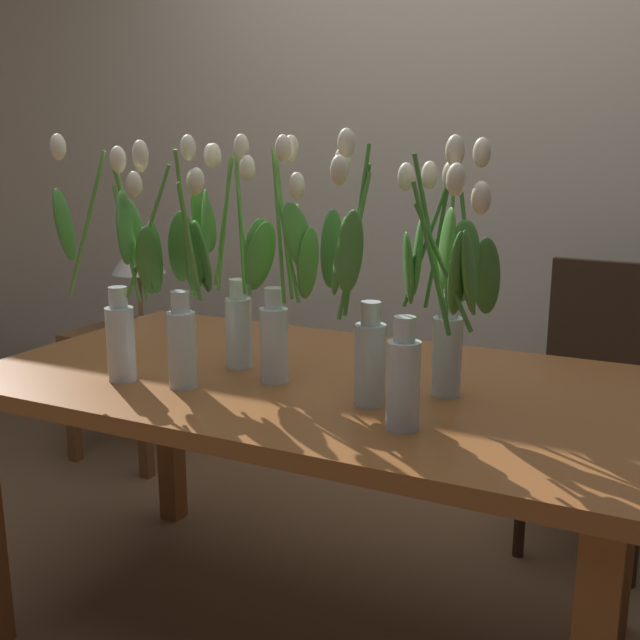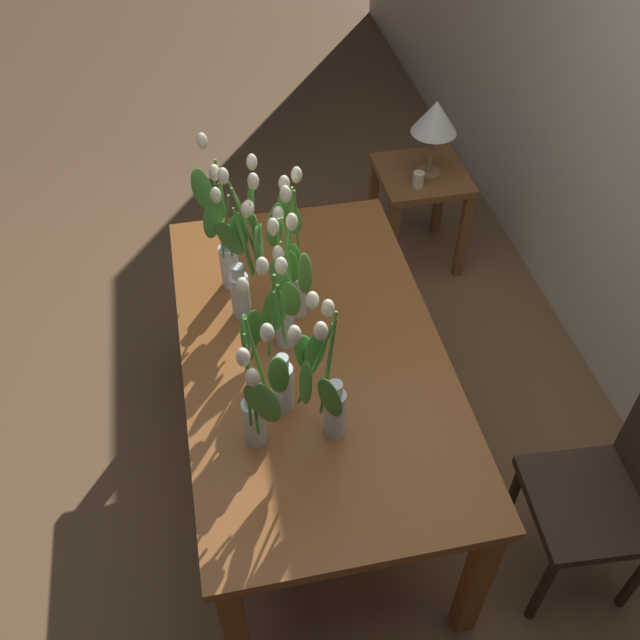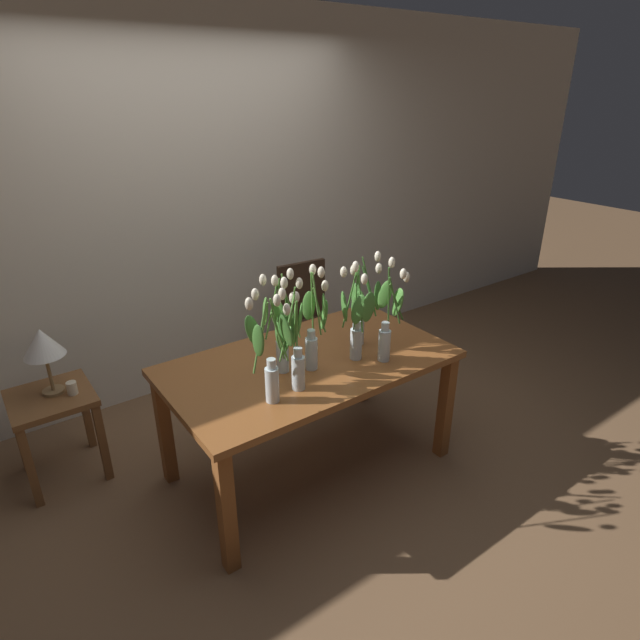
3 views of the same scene
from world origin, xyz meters
The scene contains 14 objects.
ground_plane centered at (0.00, 0.00, 0.00)m, with size 18.00×18.00×0.00m, color brown.
room_wall_rear centered at (0.00, 1.44, 1.35)m, with size 9.00×0.10×2.70m, color beige.
dining_table centered at (0.00, 0.00, 0.65)m, with size 1.60×0.90×0.74m.
tulip_vase_0 centered at (0.20, -0.16, 0.96)m, with size 0.15×0.17×0.59m.
tulip_vase_1 centered at (-0.23, -0.20, 0.97)m, with size 0.21×0.22×0.58m.
tulip_vase_2 centered at (-0.18, -0.03, 0.98)m, with size 0.25×0.16×0.58m.
tulip_vase_3 centered at (-0.02, -0.08, 0.95)m, with size 0.15×0.17×0.58m.
tulip_vase_4 centered at (0.38, -0.23, 0.95)m, with size 0.19×0.17×0.57m.
tulip_vase_5 centered at (0.35, -0.03, 0.96)m, with size 0.23×0.17×0.57m.
tulip_vase_6 centered at (-0.38, -0.23, 0.98)m, with size 0.26×0.24×0.58m.
dining_chair centered at (0.61, 0.90, 0.52)m, with size 0.43×0.43×0.93m.
side_table centered at (-1.23, 0.80, 0.43)m, with size 0.44×0.44×0.55m.
table_lamp centered at (-1.20, 0.82, 0.86)m, with size 0.22×0.22×0.40m.
pillar_candle centered at (-1.12, 0.74, 0.59)m, with size 0.06×0.06×0.07m, color beige.
Camera 1 is at (0.81, -1.58, 1.29)m, focal length 41.77 mm.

